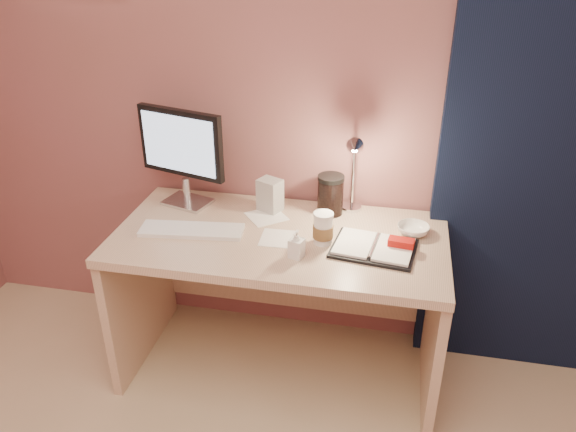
% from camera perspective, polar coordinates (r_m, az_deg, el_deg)
% --- Properties ---
extents(room, '(3.50, 3.50, 3.50)m').
position_cam_1_polar(room, '(2.49, 22.85, 7.66)').
color(room, '#C6B28E').
rests_on(room, ground).
extents(desk, '(1.40, 0.70, 0.73)m').
position_cam_1_polar(desk, '(2.55, -0.48, -5.54)').
color(desk, beige).
rests_on(desk, ground).
extents(monitor, '(0.42, 0.20, 0.45)m').
position_cam_1_polar(monitor, '(2.57, -10.64, 6.72)').
color(monitor, silver).
rests_on(monitor, desk).
extents(keyboard, '(0.45, 0.18, 0.02)m').
position_cam_1_polar(keyboard, '(2.42, -9.75, -1.43)').
color(keyboard, white).
rests_on(keyboard, desk).
extents(planner, '(0.36, 0.29, 0.05)m').
position_cam_1_polar(planner, '(2.28, 8.94, -3.14)').
color(planner, black).
rests_on(planner, desk).
extents(paper_a, '(0.15, 0.15, 0.00)m').
position_cam_1_polar(paper_a, '(2.34, -0.97, -2.28)').
color(paper_a, white).
rests_on(paper_a, desk).
extents(paper_c, '(0.22, 0.22, 0.00)m').
position_cam_1_polar(paper_c, '(2.51, -2.21, -0.03)').
color(paper_c, white).
rests_on(paper_c, desk).
extents(coffee_cup, '(0.08, 0.08, 0.14)m').
position_cam_1_polar(coffee_cup, '(2.28, 3.59, -1.32)').
color(coffee_cup, white).
rests_on(coffee_cup, desk).
extents(bowl, '(0.15, 0.15, 0.04)m').
position_cam_1_polar(bowl, '(2.42, 12.60, -1.39)').
color(bowl, white).
rests_on(bowl, desk).
extents(lotion_bottle, '(0.07, 0.07, 0.12)m').
position_cam_1_polar(lotion_bottle, '(2.18, 0.88, -2.86)').
color(lotion_bottle, white).
rests_on(lotion_bottle, desk).
extents(dark_jar, '(0.12, 0.12, 0.16)m').
position_cam_1_polar(dark_jar, '(2.52, 4.33, 1.98)').
color(dark_jar, black).
rests_on(dark_jar, desk).
extents(product_box, '(0.13, 0.12, 0.15)m').
position_cam_1_polar(product_box, '(2.54, -1.84, 2.13)').
color(product_box, beige).
rests_on(product_box, desk).
extents(desk_lamp, '(0.10, 0.24, 0.39)m').
position_cam_1_polar(desk_lamp, '(2.41, 6.33, 4.94)').
color(desk_lamp, silver).
rests_on(desk_lamp, desk).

